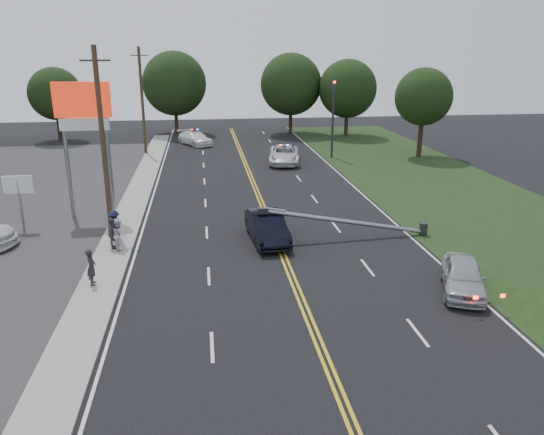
{
  "coord_description": "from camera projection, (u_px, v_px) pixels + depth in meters",
  "views": [
    {
      "loc": [
        -3.76,
        -18.14,
        9.81
      ],
      "look_at": [
        -0.42,
        6.98,
        1.7
      ],
      "focal_mm": 35.0,
      "sensor_mm": 36.0,
      "label": 1
    }
  ],
  "objects": [
    {
      "name": "bystander_b",
      "position": [
        119.0,
        235.0,
        26.56
      ],
      "size": [
        0.81,
        0.91,
        1.56
      ],
      "primitive_type": "imported",
      "rotation": [
        0.0,
        0.0,
        1.9
      ],
      "color": "#B1B0B5",
      "rests_on": "sidewalk"
    },
    {
      "name": "emergency_a",
      "position": [
        284.0,
        155.0,
        47.13
      ],
      "size": [
        3.44,
        5.96,
        1.56
      ],
      "primitive_type": "imported",
      "rotation": [
        0.0,
        0.0,
        -0.16
      ],
      "color": "silver",
      "rests_on": "ground"
    },
    {
      "name": "tree_8",
      "position": [
        348.0,
        89.0,
        60.77
      ],
      "size": [
        6.63,
        6.63,
        8.71
      ],
      "color": "black",
      "rests_on": "ground"
    },
    {
      "name": "pylon_sign",
      "position": [
        84.0,
        117.0,
        30.67
      ],
      "size": [
        3.2,
        0.35,
        8.0
      ],
      "color": "gray",
      "rests_on": "ground"
    },
    {
      "name": "waiting_sedan",
      "position": [
        463.0,
        276.0,
        22.2
      ],
      "size": [
        3.02,
        4.41,
        1.39
      ],
      "primitive_type": "imported",
      "rotation": [
        0.0,
        0.0,
        -0.37
      ],
      "color": "#AEB1B7",
      "rests_on": "ground"
    },
    {
      "name": "tree_7",
      "position": [
        291.0,
        84.0,
        62.23
      ],
      "size": [
        7.2,
        7.2,
        9.38
      ],
      "color": "black",
      "rests_on": "ground"
    },
    {
      "name": "bystander_c",
      "position": [
        114.0,
        226.0,
        27.73
      ],
      "size": [
        0.93,
        1.21,
        1.66
      ],
      "primitive_type": "imported",
      "rotation": [
        0.0,
        0.0,
        1.9
      ],
      "color": "#181A3D",
      "rests_on": "sidewalk"
    },
    {
      "name": "crashed_sedan",
      "position": [
        267.0,
        227.0,
        28.08
      ],
      "size": [
        2.06,
        4.9,
        1.57
      ],
      "primitive_type": "imported",
      "rotation": [
        0.0,
        0.0,
        0.08
      ],
      "color": "black",
      "rests_on": "ground"
    },
    {
      "name": "small_sign",
      "position": [
        18.0,
        189.0,
        29.45
      ],
      "size": [
        1.6,
        0.14,
        3.1
      ],
      "color": "gray",
      "rests_on": "ground"
    },
    {
      "name": "tree_5",
      "position": [
        55.0,
        94.0,
        57.61
      ],
      "size": [
        5.68,
        5.68,
        7.94
      ],
      "color": "black",
      "rests_on": "ground"
    },
    {
      "name": "fallen_streetlight",
      "position": [
        355.0,
        222.0,
        28.39
      ],
      "size": [
        9.36,
        0.44,
        1.91
      ],
      "color": "#2D2D30",
      "rests_on": "ground"
    },
    {
      "name": "utility_pole_mid",
      "position": [
        103.0,
        138.0,
        29.22
      ],
      "size": [
        1.6,
        0.28,
        10.0
      ],
      "color": "#382619",
      "rests_on": "ground"
    },
    {
      "name": "grass_verge",
      "position": [
        495.0,
        220.0,
        31.72
      ],
      "size": [
        12.0,
        80.0,
        0.01
      ],
      "primitive_type": "cube",
      "color": "black",
      "rests_on": "ground"
    },
    {
      "name": "bystander_a",
      "position": [
        91.0,
        267.0,
        22.58
      ],
      "size": [
        0.42,
        0.61,
        1.6
      ],
      "primitive_type": "imported",
      "rotation": [
        0.0,
        0.0,
        1.63
      ],
      "color": "#26252D",
      "rests_on": "sidewalk"
    },
    {
      "name": "tree_6",
      "position": [
        174.0,
        84.0,
        62.22
      ],
      "size": [
        7.46,
        7.46,
        9.6
      ],
      "color": "black",
      "rests_on": "ground"
    },
    {
      "name": "sidewalk",
      "position": [
        120.0,
        235.0,
        28.96
      ],
      "size": [
        1.8,
        70.0,
        0.12
      ],
      "primitive_type": "cube",
      "color": "gray",
      "rests_on": "ground"
    },
    {
      "name": "traffic_signal",
      "position": [
        333.0,
        112.0,
        48.67
      ],
      "size": [
        0.28,
        0.41,
        7.05
      ],
      "color": "#2D2D30",
      "rests_on": "ground"
    },
    {
      "name": "utility_pole_far",
      "position": [
        142.0,
        101.0,
        49.99
      ],
      "size": [
        1.6,
        0.28,
        10.0
      ],
      "color": "#382619",
      "rests_on": "ground"
    },
    {
      "name": "emergency_b",
      "position": [
        195.0,
        138.0,
        56.17
      ],
      "size": [
        4.14,
        5.3,
        1.43
      ],
      "primitive_type": "imported",
      "rotation": [
        0.0,
        0.0,
        0.5
      ],
      "color": "white",
      "rests_on": "ground"
    },
    {
      "name": "centerline_yellow",
      "position": [
        272.0,
        229.0,
        30.03
      ],
      "size": [
        0.36,
        80.0,
        0.0
      ],
      "primitive_type": "cube",
      "color": "gold",
      "rests_on": "ground"
    },
    {
      "name": "bystander_d",
      "position": [
        112.0,
        233.0,
        26.64
      ],
      "size": [
        0.54,
        1.0,
        1.62
      ],
      "primitive_type": "imported",
      "rotation": [
        0.0,
        0.0,
        1.73
      ],
      "color": "#594D47",
      "rests_on": "sidewalk"
    },
    {
      "name": "tree_9",
      "position": [
        424.0,
        97.0,
        48.69
      ],
      "size": [
        5.26,
        5.26,
        8.2
      ],
      "color": "black",
      "rests_on": "ground"
    },
    {
      "name": "ground",
      "position": [
        306.0,
        313.0,
        20.59
      ],
      "size": [
        120.0,
        120.0,
        0.0
      ],
      "primitive_type": "plane",
      "color": "black",
      "rests_on": "ground"
    }
  ]
}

